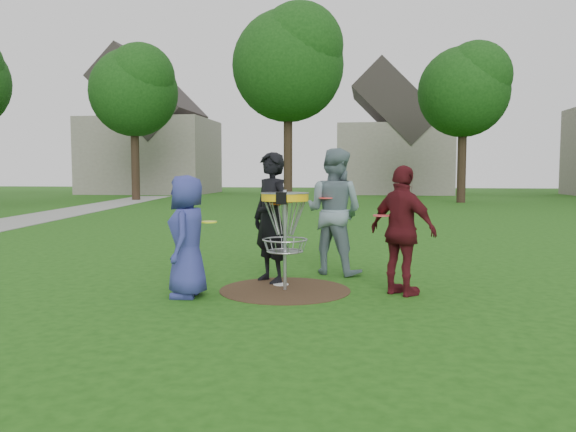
# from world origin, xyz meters

# --- Properties ---
(ground) EXTENTS (100.00, 100.00, 0.00)m
(ground) POSITION_xyz_m (0.00, 0.00, 0.00)
(ground) COLOR #19470F
(ground) RESTS_ON ground
(dirt_patch) EXTENTS (1.80, 1.80, 0.01)m
(dirt_patch) POSITION_xyz_m (0.00, 0.00, 0.00)
(dirt_patch) COLOR #47331E
(dirt_patch) RESTS_ON ground
(player_blue) EXTENTS (0.58, 0.82, 1.58)m
(player_blue) POSITION_xyz_m (-1.20, -0.57, 0.79)
(player_blue) COLOR navy
(player_blue) RESTS_ON ground
(player_black) EXTENTS (0.82, 0.81, 1.91)m
(player_black) POSITION_xyz_m (-0.28, 0.53, 0.95)
(player_black) COLOR black
(player_black) RESTS_ON ground
(player_grey) EXTENTS (1.19, 1.08, 1.99)m
(player_grey) POSITION_xyz_m (0.59, 1.37, 1.00)
(player_grey) COLOR slate
(player_grey) RESTS_ON ground
(player_maroon) EXTENTS (1.04, 0.96, 1.71)m
(player_maroon) POSITION_xyz_m (1.57, -0.08, 0.86)
(player_maroon) COLOR #511219
(player_maroon) RESTS_ON ground
(disc_on_grass) EXTENTS (0.22, 0.22, 0.02)m
(disc_on_grass) POSITION_xyz_m (-0.11, 0.33, 0.01)
(disc_on_grass) COLOR white
(disc_on_grass) RESTS_ON ground
(disc_golf_basket) EXTENTS (0.66, 0.67, 1.38)m
(disc_golf_basket) POSITION_xyz_m (0.00, -0.00, 1.02)
(disc_golf_basket) COLOR #9EA0A5
(disc_golf_basket) RESTS_ON ground
(held_discs) EXTENTS (2.46, 1.78, 0.27)m
(held_discs) POSITION_xyz_m (0.17, 0.22, 1.10)
(held_discs) COLOR #F0FA1B
(held_discs) RESTS_ON ground
(tree_row) EXTENTS (51.20, 17.42, 9.90)m
(tree_row) POSITION_xyz_m (0.44, 20.67, 6.21)
(tree_row) COLOR #38281C
(tree_row) RESTS_ON ground
(house_row) EXTENTS (44.50, 10.65, 11.62)m
(house_row) POSITION_xyz_m (4.78, 33.07, 4.14)
(house_row) COLOR gray
(house_row) RESTS_ON ground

